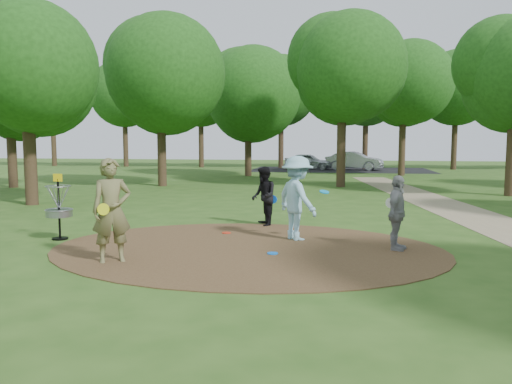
# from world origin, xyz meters

# --- Properties ---
(ground) EXTENTS (100.00, 100.00, 0.00)m
(ground) POSITION_xyz_m (0.00, 0.00, 0.00)
(ground) COLOR #2D5119
(ground) RESTS_ON ground
(dirt_clearing) EXTENTS (8.40, 8.40, 0.02)m
(dirt_clearing) POSITION_xyz_m (0.00, 0.00, 0.01)
(dirt_clearing) COLOR #47301C
(dirt_clearing) RESTS_ON ground
(parking_lot) EXTENTS (14.00, 8.00, 0.01)m
(parking_lot) POSITION_xyz_m (2.00, 30.00, 0.00)
(parking_lot) COLOR black
(parking_lot) RESTS_ON ground
(player_observer_with_disc) EXTENTS (0.86, 0.78, 1.98)m
(player_observer_with_disc) POSITION_xyz_m (-2.29, -1.57, 0.99)
(player_observer_with_disc) COLOR brown
(player_observer_with_disc) RESTS_ON ground
(player_throwing_with_disc) EXTENTS (1.46, 1.43, 1.95)m
(player_throwing_with_disc) POSITION_xyz_m (0.97, 1.14, 0.98)
(player_throwing_with_disc) COLOR #91C7D8
(player_throwing_with_disc) RESTS_ON ground
(player_walking_with_disc) EXTENTS (0.85, 0.95, 1.61)m
(player_walking_with_disc) POSITION_xyz_m (-0.08, 2.97, 0.81)
(player_walking_with_disc) COLOR black
(player_walking_with_disc) RESTS_ON ground
(player_waiting_with_disc) EXTENTS (0.67, 1.00, 1.58)m
(player_waiting_with_disc) POSITION_xyz_m (3.12, 0.37, 0.79)
(player_waiting_with_disc) COLOR gray
(player_waiting_with_disc) RESTS_ON ground
(disc_ground_blue) EXTENTS (0.22, 0.22, 0.02)m
(disc_ground_blue) POSITION_xyz_m (0.62, -0.45, 0.03)
(disc_ground_blue) COLOR #0E71EF
(disc_ground_blue) RESTS_ON dirt_clearing
(disc_ground_red) EXTENTS (0.22, 0.22, 0.02)m
(disc_ground_red) POSITION_xyz_m (-0.81, 1.62, 0.03)
(disc_ground_red) COLOR red
(disc_ground_red) RESTS_ON dirt_clearing
(car_left) EXTENTS (3.96, 1.90, 1.31)m
(car_left) POSITION_xyz_m (-0.55, 30.06, 0.65)
(car_left) COLOR #B4B9BC
(car_left) RESTS_ON ground
(car_right) EXTENTS (4.66, 2.50, 1.46)m
(car_right) POSITION_xyz_m (3.08, 29.88, 0.73)
(car_right) COLOR #97999E
(car_right) RESTS_ON ground
(disc_golf_basket) EXTENTS (0.63, 0.63, 1.54)m
(disc_golf_basket) POSITION_xyz_m (-4.50, 0.30, 0.87)
(disc_golf_basket) COLOR black
(disc_golf_basket) RESTS_ON ground
(tree_ring) EXTENTS (36.98, 45.57, 8.62)m
(tree_ring) POSITION_xyz_m (1.77, 8.23, 5.16)
(tree_ring) COLOR #332316
(tree_ring) RESTS_ON ground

